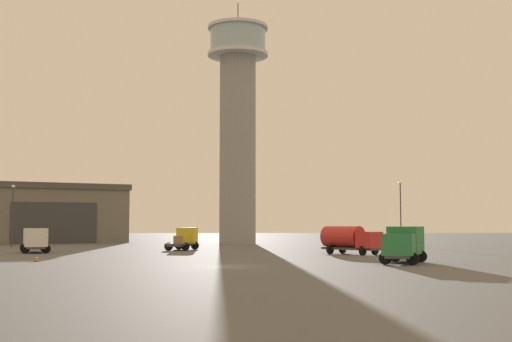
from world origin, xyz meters
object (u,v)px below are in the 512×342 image
Objects in this scene: control_tower at (238,118)px; light_post_north at (401,208)px; truck_box_white at (35,239)px; traffic_cone_near_left at (37,258)px; truck_fuel_tanker_red at (350,239)px; light_post_east at (12,210)px; truck_flatbed_yellow at (184,239)px; truck_box_green at (404,243)px.

light_post_north is (25.01, -7.57, -15.10)m from control_tower.
traffic_cone_near_left is at bearing 178.44° from truck_box_white.
truck_fuel_tanker_red is at bearing -114.22° from light_post_north.
light_post_north reaches higher than traffic_cone_near_left.
light_post_east reaches higher than truck_box_white.
truck_flatbed_yellow is 0.76× the size of light_post_east.
light_post_east reaches higher than truck_box_green.
truck_box_white is 1.08× the size of truck_fuel_tanker_red.
light_post_north is at bearing 114.40° from truck_fuel_tanker_red.
truck_box_white reaches higher than traffic_cone_near_left.
control_tower is 38.24m from light_post_east.
traffic_cone_near_left is (-43.53, -43.47, -5.45)m from light_post_north.
truck_fuel_tanker_red is at bearing 22.67° from traffic_cone_near_left.
traffic_cone_near_left is (-29.52, -12.33, -1.38)m from truck_fuel_tanker_red.
truck_flatbed_yellow reaches higher than traffic_cone_near_left.
control_tower is 72.67× the size of traffic_cone_near_left.
truck_flatbed_yellow is at bearing -23.99° from light_post_east.
light_post_north is 17.59× the size of traffic_cone_near_left.
control_tower is 44.57m from truck_fuel_tanker_red.
truck_flatbed_yellow is at bearing 66.59° from traffic_cone_near_left.
truck_fuel_tanker_red is 0.74× the size of light_post_east.
light_post_east reaches higher than traffic_cone_near_left.
traffic_cone_near_left is (5.10, -18.24, -1.32)m from truck_box_white.
light_post_north is (56.94, 6.55, 0.52)m from light_post_east.
control_tower reaches higher than truck_box_green.
truck_fuel_tanker_red is at bearing -74.14° from control_tower.
control_tower is at bearing 154.48° from truck_fuel_tanker_red.
truck_box_green is 0.79× the size of light_post_east.
light_post_east is at bearing 6.82° from truck_box_white.
truck_fuel_tanker_red is 11.75× the size of traffic_cone_near_left.
truck_flatbed_yellow is 27.25m from light_post_east.
truck_box_green is at bearing -104.88° from light_post_north.
light_post_east is at bearing 109.96° from traffic_cone_near_left.
truck_box_green is at bearing -36.70° from truck_fuel_tanker_red.
control_tower is 30.18m from light_post_north.
truck_flatbed_yellow reaches higher than truck_box_white.
light_post_north reaches higher than light_post_east.
light_post_east is at bearing -107.67° from truck_box_green.
truck_fuel_tanker_red is (34.62, -5.91, 0.07)m from truck_box_white.
traffic_cone_near_left is (-11.24, -25.95, -1.05)m from truck_flatbed_yellow.
light_post_east is (-44.28, 41.10, 3.54)m from truck_box_green.
light_post_north is (32.29, 17.51, 4.39)m from truck_flatbed_yellow.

